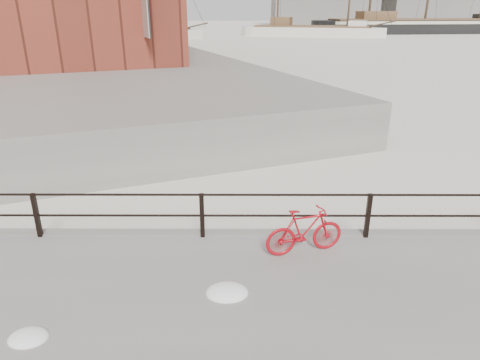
% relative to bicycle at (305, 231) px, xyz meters
% --- Properties ---
extents(far_quay, '(78.44, 148.07, 1.80)m').
position_rel_bicycle_xyz_m(far_quay, '(-35.08, 72.79, 0.07)').
color(far_quay, gray).
rests_on(far_quay, ground).
extents(bicycle, '(1.61, 0.66, 0.97)m').
position_rel_bicycle_xyz_m(bicycle, '(0.00, 0.00, 0.00)').
color(bicycle, '#A90B14').
rests_on(bicycle, promenade).
extents(barque_black, '(58.01, 25.53, 32.01)m').
position_rel_bicycle_xyz_m(barque_black, '(38.34, 90.95, -0.83)').
color(barque_black, black).
rests_on(barque_black, ground).
extents(schooner_mid, '(32.15, 20.82, 21.33)m').
position_rel_bicycle_xyz_m(schooner_mid, '(12.31, 80.29, -0.83)').
color(schooner_mid, beige).
rests_on(schooner_mid, ground).
extents(schooner_left, '(23.26, 11.42, 17.47)m').
position_rel_bicycle_xyz_m(schooner_left, '(-19.00, 73.85, -0.83)').
color(schooner_left, beige).
rests_on(schooner_left, ground).
extents(workboat_near, '(12.45, 7.70, 7.00)m').
position_rel_bicycle_xyz_m(workboat_near, '(-16.63, 26.87, -0.83)').
color(workboat_near, black).
rests_on(workboat_near, ground).
extents(workboat_far, '(11.45, 10.62, 7.00)m').
position_rel_bicycle_xyz_m(workboat_far, '(-22.72, 43.39, -0.83)').
color(workboat_far, black).
rests_on(workboat_far, ground).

